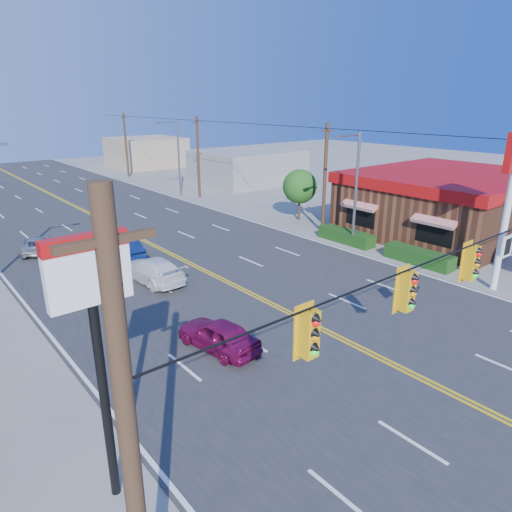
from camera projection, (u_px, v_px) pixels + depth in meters
ground at (464, 401)px, 15.93m from camera, size 160.00×160.00×0.00m
road at (175, 257)px, 30.55m from camera, size 20.00×120.00×0.06m
signal_span at (485, 272)px, 14.27m from camera, size 24.32×0.34×9.00m
kfc at (447, 202)px, 35.87m from camera, size 16.30×12.40×4.70m
pizza_hut_sign at (94, 318)px, 10.57m from camera, size 1.90×0.30×6.85m
streetlight_se at (354, 184)px, 31.18m from camera, size 2.55×0.25×8.00m
streetlight_ne at (177, 154)px, 48.73m from camera, size 2.55×0.25×8.00m
utility_pole_near at (325, 179)px, 35.05m from camera, size 0.28×0.28×8.40m
utility_pole_mid at (198, 158)px, 48.22m from camera, size 0.28×0.28×8.40m
utility_pole_far at (126, 145)px, 61.38m from camera, size 0.28×0.28×8.40m
tree_kfc_rear at (300, 187)px, 39.17m from camera, size 2.94×2.94×4.41m
bld_east_mid at (248, 167)px, 57.74m from camera, size 12.00×10.00×4.00m
bld_east_far at (146, 152)px, 71.96m from camera, size 10.00×10.00×4.40m
car_magenta at (218, 336)px, 18.97m from camera, size 2.11×4.11×1.34m
car_blue at (122, 249)px, 29.86m from camera, size 1.70×4.49×1.46m
car_white at (153, 271)px, 26.15m from camera, size 2.27×4.92×1.39m
car_silver at (37, 245)px, 31.28m from camera, size 2.97×4.21×1.07m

